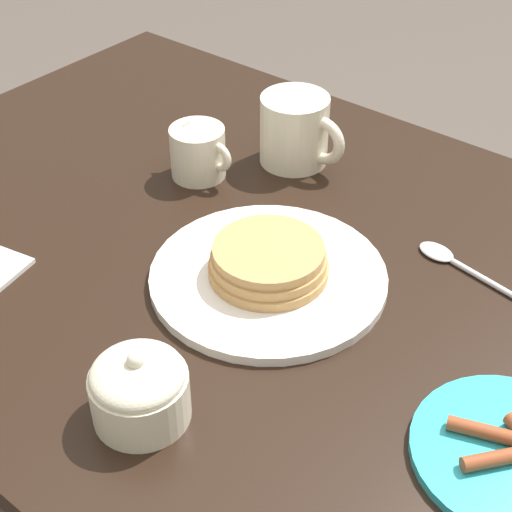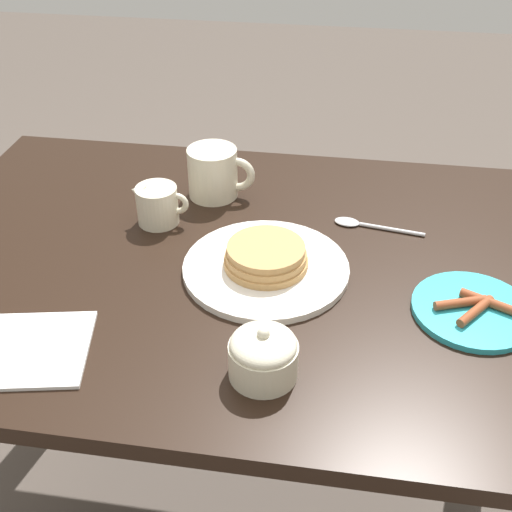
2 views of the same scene
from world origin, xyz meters
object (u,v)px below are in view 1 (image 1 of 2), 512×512
object	(u,v)px
coffee_mug	(296,130)
spoon	(455,262)
pancake_plate	(268,270)
side_plate_bacon	(511,452)
creamer_pitcher	(197,151)
sugar_bowl	(139,388)

from	to	relation	value
coffee_mug	spoon	xyz separation A→B (m)	(0.29, -0.07, -0.05)
spoon	coffee_mug	bearing A→B (deg)	166.35
pancake_plate	side_plate_bacon	distance (m)	0.33
pancake_plate	creamer_pitcher	distance (m)	0.25
side_plate_bacon	spoon	xyz separation A→B (m)	(-0.17, 0.22, -0.00)
spoon	pancake_plate	bearing A→B (deg)	-133.55
side_plate_bacon	spoon	bearing A→B (deg)	127.76
creamer_pitcher	sugar_bowl	world-z (taller)	sugar_bowl
pancake_plate	side_plate_bacon	world-z (taller)	pancake_plate
sugar_bowl	coffee_mug	bearing A→B (deg)	109.28
pancake_plate	creamer_pitcher	xyz separation A→B (m)	(-0.22, 0.12, 0.02)
pancake_plate	creamer_pitcher	size ratio (longest dim) A/B	2.52
pancake_plate	creamer_pitcher	bearing A→B (deg)	151.07
side_plate_bacon	creamer_pitcher	distance (m)	0.57
coffee_mug	creamer_pitcher	bearing A→B (deg)	-126.62
pancake_plate	sugar_bowl	size ratio (longest dim) A/B	2.91
side_plate_bacon	pancake_plate	bearing A→B (deg)	169.91
side_plate_bacon	coffee_mug	world-z (taller)	coffee_mug
coffee_mug	creamer_pitcher	distance (m)	0.14
side_plate_bacon	sugar_bowl	distance (m)	0.34
creamer_pitcher	sugar_bowl	size ratio (longest dim) A/B	1.16
pancake_plate	sugar_bowl	distance (m)	0.23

